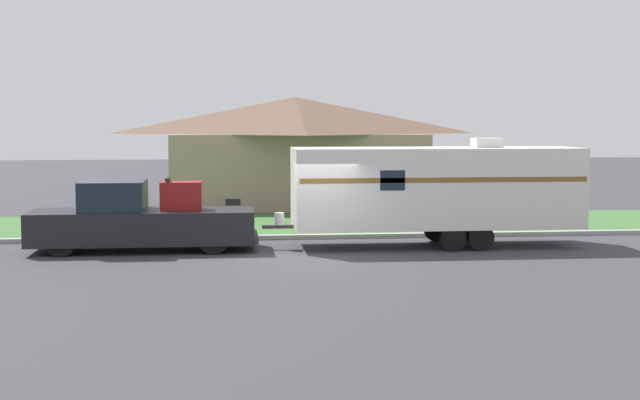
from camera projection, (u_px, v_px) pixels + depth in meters
ground_plane at (316, 257)px, 24.07m from camera, size 120.00×120.00×0.00m
curb_strip at (304, 237)px, 27.77m from camera, size 80.00×0.30×0.14m
lawn_strip at (295, 225)px, 31.39m from camera, size 80.00×7.00×0.03m
house_across_street at (295, 149)px, 38.93m from camera, size 11.37×7.92×4.69m
pickup_truck at (140, 220)px, 25.21m from camera, size 6.38×2.04×2.08m
travel_trailer at (436, 188)px, 26.04m from camera, size 9.28×2.31×3.18m
mailbox at (233, 207)px, 28.22m from camera, size 0.48×0.20×1.22m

